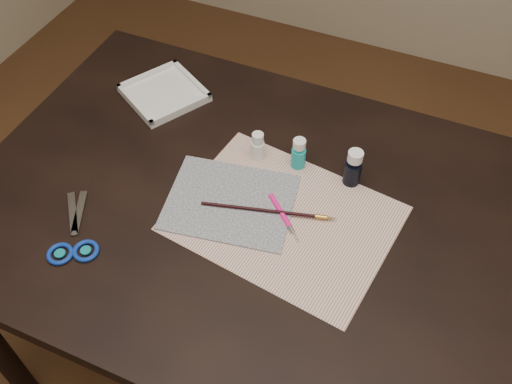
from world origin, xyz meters
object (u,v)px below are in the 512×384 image
at_px(paint_bottle_navy, 353,168).
at_px(canvas, 230,202).
at_px(paint_bottle_white, 258,146).
at_px(palette_tray, 164,93).
at_px(paper, 284,218).
at_px(paint_bottle_cyan, 299,153).
at_px(scissors, 71,227).

bearing_deg(paint_bottle_navy, canvas, -143.66).
relative_size(paint_bottle_white, paint_bottle_navy, 0.79).
distance_m(paint_bottle_navy, palette_tray, 0.55).
xyz_separation_m(paper, paint_bottle_cyan, (-0.03, 0.16, 0.04)).
xyz_separation_m(paper, scissors, (-0.41, -0.21, 0.00)).
bearing_deg(palette_tray, paint_bottle_cyan, -12.84).
height_order(paint_bottle_white, scissors, paint_bottle_white).
height_order(paint_bottle_white, paint_bottle_cyan, paint_bottle_cyan).
bearing_deg(paint_bottle_navy, paint_bottle_white, -176.49).
relative_size(paint_bottle_navy, palette_tray, 0.52).
bearing_deg(canvas, scissors, -144.62).
distance_m(canvas, paint_bottle_white, 0.16).
height_order(paper, scissors, scissors).
relative_size(paint_bottle_cyan, palette_tray, 0.45).
height_order(paint_bottle_white, palette_tray, paint_bottle_white).
bearing_deg(palette_tray, canvas, -39.63).
bearing_deg(palette_tray, scissors, -86.09).
bearing_deg(paper, paint_bottle_cyan, 100.30).
bearing_deg(paint_bottle_navy, paint_bottle_cyan, -179.51).
bearing_deg(paint_bottle_white, palette_tray, 161.27).
bearing_deg(scissors, paint_bottle_navy, -93.04).
relative_size(paint_bottle_cyan, paint_bottle_navy, 0.86).
xyz_separation_m(paint_bottle_navy, palette_tray, (-0.54, 0.09, -0.04)).
distance_m(paint_bottle_white, paint_bottle_cyan, 0.10).
bearing_deg(palette_tray, paper, -29.86).
xyz_separation_m(paint_bottle_navy, scissors, (-0.51, -0.37, -0.04)).
distance_m(paper, paint_bottle_cyan, 0.17).
xyz_separation_m(canvas, paint_bottle_white, (0.00, 0.15, 0.03)).
bearing_deg(paper, scissors, -153.08).
bearing_deg(paper, paint_bottle_navy, 57.79).
bearing_deg(palette_tray, paint_bottle_white, -18.73).
relative_size(canvas, paint_bottle_cyan, 3.37).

